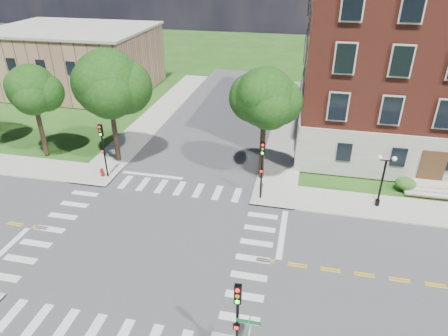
% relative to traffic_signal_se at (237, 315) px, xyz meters
% --- Properties ---
extents(ground, '(160.00, 160.00, 0.00)m').
position_rel_traffic_signal_se_xyz_m(ground, '(-7.52, 7.35, -3.19)').
color(ground, '#1E4A14').
rests_on(ground, ground).
extents(road_ew, '(90.00, 12.00, 0.01)m').
position_rel_traffic_signal_se_xyz_m(road_ew, '(-7.52, 7.35, -3.18)').
color(road_ew, '#3D3D3F').
rests_on(road_ew, ground).
extents(road_ns, '(12.00, 90.00, 0.01)m').
position_rel_traffic_signal_se_xyz_m(road_ns, '(-7.52, 7.35, -3.18)').
color(road_ns, '#3D3D3F').
rests_on(road_ns, ground).
extents(sidewalk_ne, '(34.00, 34.00, 0.12)m').
position_rel_traffic_signal_se_xyz_m(sidewalk_ne, '(7.85, 22.72, -3.13)').
color(sidewalk_ne, '#9E9B93').
rests_on(sidewalk_ne, ground).
extents(sidewalk_nw, '(34.00, 34.00, 0.12)m').
position_rel_traffic_signal_se_xyz_m(sidewalk_nw, '(-22.90, 22.72, -3.13)').
color(sidewalk_nw, '#9E9B93').
rests_on(sidewalk_nw, ground).
extents(crosswalk_east, '(2.20, 10.20, 0.02)m').
position_rel_traffic_signal_se_xyz_m(crosswalk_east, '(-0.32, 7.35, -3.19)').
color(crosswalk_east, silver).
rests_on(crosswalk_east, ground).
extents(stop_bar_east, '(0.40, 5.50, 0.00)m').
position_rel_traffic_signal_se_xyz_m(stop_bar_east, '(1.28, 10.35, -3.19)').
color(stop_bar_east, silver).
rests_on(stop_bar_east, ground).
extents(secondary_building, '(20.40, 15.40, 8.30)m').
position_rel_traffic_signal_se_xyz_m(secondary_building, '(-29.52, 37.35, 1.09)').
color(secondary_building, '#946C52').
rests_on(secondary_building, ground).
extents(tree_b, '(4.27, 4.27, 8.60)m').
position_rel_traffic_signal_se_xyz_m(tree_b, '(-21.80, 17.66, 3.35)').
color(tree_b, black).
rests_on(tree_b, ground).
extents(tree_c, '(5.81, 5.81, 10.17)m').
position_rel_traffic_signal_se_xyz_m(tree_c, '(-14.59, 18.08, 4.18)').
color(tree_c, black).
rests_on(tree_c, ground).
extents(tree_d, '(4.72, 4.72, 9.50)m').
position_rel_traffic_signal_se_xyz_m(tree_d, '(-1.21, 17.66, 4.03)').
color(tree_d, black).
rests_on(tree_d, ground).
extents(traffic_signal_se, '(0.33, 0.36, 4.80)m').
position_rel_traffic_signal_se_xyz_m(traffic_signal_se, '(0.00, 0.00, 0.00)').
color(traffic_signal_se, black).
rests_on(traffic_signal_se, ground).
extents(traffic_signal_ne, '(0.34, 0.37, 4.80)m').
position_rel_traffic_signal_se_xyz_m(traffic_signal_ne, '(-0.82, 14.39, 0.00)').
color(traffic_signal_ne, black).
rests_on(traffic_signal_ne, ground).
extents(traffic_signal_nw, '(0.35, 0.40, 4.80)m').
position_rel_traffic_signal_se_xyz_m(traffic_signal_nw, '(-14.14, 14.99, 0.00)').
color(traffic_signal_nw, black).
rests_on(traffic_signal_nw, ground).
extents(twin_lamp_west, '(1.36, 0.36, 4.23)m').
position_rel_traffic_signal_se_xyz_m(twin_lamp_west, '(8.04, 15.23, -0.66)').
color(twin_lamp_west, black).
rests_on(twin_lamp_west, ground).
extents(street_sign_pole, '(1.10, 1.10, 3.10)m').
position_rel_traffic_signal_se_xyz_m(street_sign_pole, '(0.55, -0.21, -0.88)').
color(street_sign_pole, gray).
rests_on(street_sign_pole, ground).
extents(fire_hydrant, '(0.35, 0.35, 0.75)m').
position_rel_traffic_signal_se_xyz_m(fire_hydrant, '(-14.61, 14.97, -2.72)').
color(fire_hydrant, maroon).
rests_on(fire_hydrant, ground).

